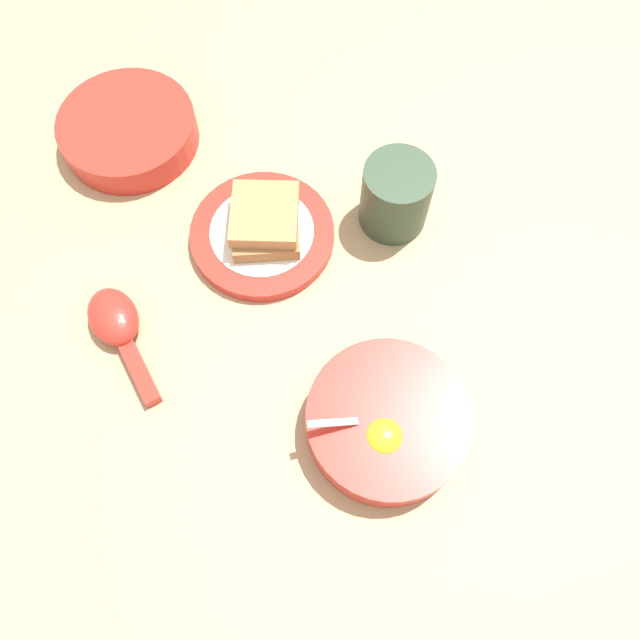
# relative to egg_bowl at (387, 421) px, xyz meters

# --- Properties ---
(ground_plane) EXTENTS (3.00, 3.00, 0.00)m
(ground_plane) POSITION_rel_egg_bowl_xyz_m (0.16, 0.04, -0.02)
(ground_plane) COLOR tan
(egg_bowl) EXTENTS (0.17, 0.17, 0.07)m
(egg_bowl) POSITION_rel_egg_bowl_xyz_m (0.00, 0.00, 0.00)
(egg_bowl) COLOR red
(egg_bowl) RESTS_ON ground_plane
(toast_plate) EXTENTS (0.17, 0.17, 0.02)m
(toast_plate) POSITION_rel_egg_bowl_xyz_m (0.25, 0.11, -0.01)
(toast_plate) COLOR red
(toast_plate) RESTS_ON ground_plane
(toast_sandwich) EXTENTS (0.09, 0.09, 0.04)m
(toast_sandwich) POSITION_rel_egg_bowl_xyz_m (0.25, 0.10, 0.01)
(toast_sandwich) COLOR #9E7042
(toast_sandwich) RESTS_ON toast_plate
(soup_spoon) EXTENTS (0.15, 0.09, 0.03)m
(soup_spoon) POSITION_rel_egg_bowl_xyz_m (0.14, 0.28, -0.01)
(soup_spoon) COLOR red
(soup_spoon) RESTS_ON ground_plane
(congee_bowl) EXTENTS (0.17, 0.17, 0.04)m
(congee_bowl) POSITION_rel_egg_bowl_xyz_m (0.41, 0.27, -0.00)
(congee_bowl) COLOR red
(congee_bowl) RESTS_ON ground_plane
(drinking_cup) EXTENTS (0.08, 0.08, 0.09)m
(drinking_cup) POSITION_rel_egg_bowl_xyz_m (0.26, -0.05, 0.02)
(drinking_cup) COLOR #334733
(drinking_cup) RESTS_ON ground_plane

